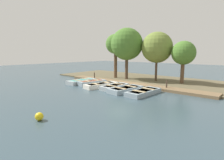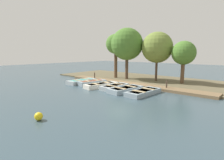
{
  "view_description": "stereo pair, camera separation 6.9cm",
  "coord_description": "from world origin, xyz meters",
  "px_view_note": "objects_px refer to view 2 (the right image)",
  "views": [
    {
      "loc": [
        12.68,
        9.83,
        3.08
      ],
      "look_at": [
        0.79,
        -0.54,
        0.65
      ],
      "focal_mm": 28.0,
      "sensor_mm": 36.0,
      "label": 1
    },
    {
      "loc": [
        12.64,
        9.88,
        3.08
      ],
      "look_at": [
        0.79,
        -0.54,
        0.65
      ],
      "focal_mm": 28.0,
      "sensor_mm": 36.0,
      "label": 2
    }
  ],
  "objects_px": {
    "rowboat_4": "(126,89)",
    "rowboat_5": "(143,92)",
    "rowboat_2": "(101,85)",
    "park_tree_far_left": "(116,45)",
    "rowboat_0": "(82,81)",
    "park_tree_center": "(157,48)",
    "park_tree_right": "(184,53)",
    "rowboat_1": "(92,83)",
    "rowboat_3": "(115,87)",
    "mooring_post_far": "(167,85)",
    "park_tree_left": "(127,44)",
    "mooring_post_near": "(95,76)",
    "buoy": "(39,116)"
  },
  "relations": [
    {
      "from": "buoy",
      "to": "park_tree_left",
      "type": "xyz_separation_m",
      "value": [
        -12.57,
        -4.29,
        3.87
      ]
    },
    {
      "from": "rowboat_5",
      "to": "rowboat_4",
      "type": "bearing_deg",
      "value": -83.22
    },
    {
      "from": "rowboat_1",
      "to": "rowboat_3",
      "type": "bearing_deg",
      "value": 101.89
    },
    {
      "from": "rowboat_1",
      "to": "park_tree_far_left",
      "type": "xyz_separation_m",
      "value": [
        -4.69,
        -0.92,
        3.86
      ]
    },
    {
      "from": "rowboat_0",
      "to": "park_tree_left",
      "type": "relative_size",
      "value": 0.55
    },
    {
      "from": "rowboat_0",
      "to": "park_tree_far_left",
      "type": "relative_size",
      "value": 0.61
    },
    {
      "from": "rowboat_1",
      "to": "mooring_post_far",
      "type": "relative_size",
      "value": 3.35
    },
    {
      "from": "rowboat_3",
      "to": "buoy",
      "type": "xyz_separation_m",
      "value": [
        7.87,
        2.08,
        0.01
      ]
    },
    {
      "from": "park_tree_center",
      "to": "park_tree_right",
      "type": "distance_m",
      "value": 2.81
    },
    {
      "from": "rowboat_1",
      "to": "park_tree_right",
      "type": "height_order",
      "value": "park_tree_right"
    },
    {
      "from": "rowboat_5",
      "to": "park_tree_center",
      "type": "bearing_deg",
      "value": -158.11
    },
    {
      "from": "buoy",
      "to": "mooring_post_near",
      "type": "bearing_deg",
      "value": -144.91
    },
    {
      "from": "mooring_post_far",
      "to": "park_tree_center",
      "type": "xyz_separation_m",
      "value": [
        -3.43,
        -2.74,
        3.23
      ]
    },
    {
      "from": "rowboat_4",
      "to": "rowboat_5",
      "type": "height_order",
      "value": "rowboat_4"
    },
    {
      "from": "rowboat_2",
      "to": "buoy",
      "type": "xyz_separation_m",
      "value": [
        7.56,
        3.46,
        -0.0
      ]
    },
    {
      "from": "rowboat_4",
      "to": "buoy",
      "type": "xyz_separation_m",
      "value": [
        7.56,
        0.66,
        0.0
      ]
    },
    {
      "from": "rowboat_1",
      "to": "buoy",
      "type": "bearing_deg",
      "value": 44.94
    },
    {
      "from": "rowboat_1",
      "to": "rowboat_3",
      "type": "relative_size",
      "value": 0.99
    },
    {
      "from": "rowboat_0",
      "to": "park_tree_far_left",
      "type": "bearing_deg",
      "value": 170.99
    },
    {
      "from": "rowboat_3",
      "to": "park_tree_right",
      "type": "relative_size",
      "value": 0.69
    },
    {
      "from": "park_tree_far_left",
      "to": "park_tree_left",
      "type": "bearing_deg",
      "value": 89.21
    },
    {
      "from": "park_tree_center",
      "to": "park_tree_far_left",
      "type": "bearing_deg",
      "value": -77.06
    },
    {
      "from": "rowboat_4",
      "to": "park_tree_right",
      "type": "bearing_deg",
      "value": 167.42
    },
    {
      "from": "rowboat_4",
      "to": "park_tree_center",
      "type": "xyz_separation_m",
      "value": [
        -6.13,
        -0.5,
        3.48
      ]
    },
    {
      "from": "rowboat_3",
      "to": "rowboat_0",
      "type": "bearing_deg",
      "value": -92.25
    },
    {
      "from": "buoy",
      "to": "park_tree_center",
      "type": "bearing_deg",
      "value": -175.16
    },
    {
      "from": "mooring_post_far",
      "to": "park_tree_center",
      "type": "relative_size",
      "value": 0.16
    },
    {
      "from": "rowboat_1",
      "to": "rowboat_4",
      "type": "distance_m",
      "value": 4.39
    },
    {
      "from": "mooring_post_near",
      "to": "park_tree_far_left",
      "type": "distance_m",
      "value": 4.49
    },
    {
      "from": "rowboat_3",
      "to": "buoy",
      "type": "distance_m",
      "value": 8.14
    },
    {
      "from": "mooring_post_far",
      "to": "park_tree_far_left",
      "type": "height_order",
      "value": "park_tree_far_left"
    },
    {
      "from": "park_tree_far_left",
      "to": "mooring_post_near",
      "type": "bearing_deg",
      "value": -28.36
    },
    {
      "from": "park_tree_center",
      "to": "rowboat_0",
      "type": "bearing_deg",
      "value": -42.18
    },
    {
      "from": "park_tree_right",
      "to": "rowboat_4",
      "type": "bearing_deg",
      "value": -19.65
    },
    {
      "from": "rowboat_1",
      "to": "park_tree_left",
      "type": "bearing_deg",
      "value": -176.62
    },
    {
      "from": "rowboat_4",
      "to": "park_tree_far_left",
      "type": "xyz_separation_m",
      "value": [
        -5.03,
        -5.3,
        3.88
      ]
    },
    {
      "from": "mooring_post_near",
      "to": "buoy",
      "type": "relative_size",
      "value": 2.28
    },
    {
      "from": "rowboat_5",
      "to": "park_tree_right",
      "type": "relative_size",
      "value": 0.78
    },
    {
      "from": "rowboat_2",
      "to": "park_tree_far_left",
      "type": "height_order",
      "value": "park_tree_far_left"
    },
    {
      "from": "rowboat_4",
      "to": "park_tree_left",
      "type": "distance_m",
      "value": 7.3
    },
    {
      "from": "park_tree_right",
      "to": "park_tree_far_left",
      "type": "bearing_deg",
      "value": -80.64
    },
    {
      "from": "rowboat_2",
      "to": "rowboat_5",
      "type": "distance_m",
      "value": 4.39
    },
    {
      "from": "mooring_post_far",
      "to": "buoy",
      "type": "height_order",
      "value": "mooring_post_far"
    },
    {
      "from": "rowboat_3",
      "to": "rowboat_5",
      "type": "distance_m",
      "value": 3.02
    },
    {
      "from": "mooring_post_near",
      "to": "park_tree_center",
      "type": "xyz_separation_m",
      "value": [
        -3.43,
        6.05,
        3.23
      ]
    },
    {
      "from": "rowboat_2",
      "to": "rowboat_4",
      "type": "bearing_deg",
      "value": 99.13
    },
    {
      "from": "park_tree_far_left",
      "to": "buoy",
      "type": "bearing_deg",
      "value": 25.31
    },
    {
      "from": "rowboat_4",
      "to": "mooring_post_far",
      "type": "distance_m",
      "value": 3.52
    },
    {
      "from": "rowboat_3",
      "to": "park_tree_center",
      "type": "height_order",
      "value": "park_tree_center"
    },
    {
      "from": "rowboat_1",
      "to": "rowboat_5",
      "type": "height_order",
      "value": "rowboat_1"
    }
  ]
}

